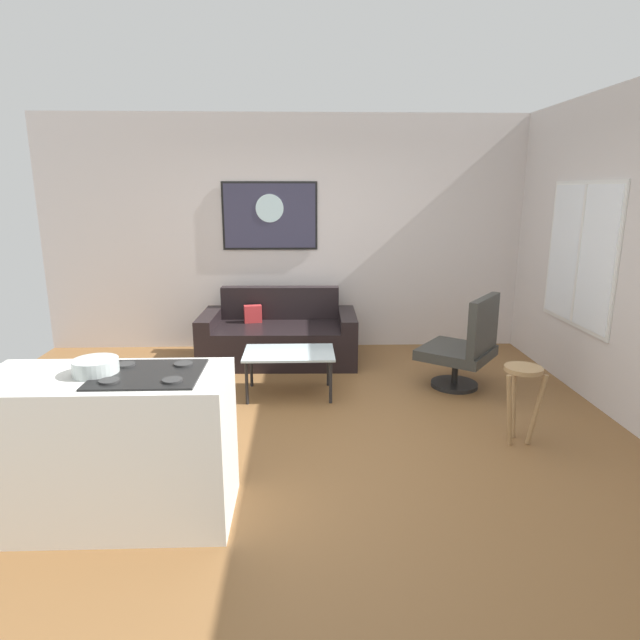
{
  "coord_description": "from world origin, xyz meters",
  "views": [
    {
      "loc": [
        -0.08,
        -4.11,
        1.93
      ],
      "look_at": [
        0.09,
        0.9,
        0.7
      ],
      "focal_mm": 29.89,
      "sensor_mm": 36.0,
      "label": 1
    }
  ],
  "objects_px": {
    "coffee_table": "(289,356)",
    "armchair": "(465,347)",
    "wall_painting": "(270,216)",
    "bar_stool": "(522,386)",
    "couch": "(279,337)",
    "mixing_bowl": "(96,367)"
  },
  "relations": [
    {
      "from": "coffee_table",
      "to": "armchair",
      "type": "distance_m",
      "value": 1.73
    },
    {
      "from": "coffee_table",
      "to": "wall_painting",
      "type": "relative_size",
      "value": 0.75
    },
    {
      "from": "couch",
      "to": "mixing_bowl",
      "type": "bearing_deg",
      "value": -106.82
    },
    {
      "from": "bar_stool",
      "to": "mixing_bowl",
      "type": "distance_m",
      "value": 3.02
    },
    {
      "from": "coffee_table",
      "to": "armchair",
      "type": "relative_size",
      "value": 0.91
    },
    {
      "from": "couch",
      "to": "coffee_table",
      "type": "height_order",
      "value": "couch"
    },
    {
      "from": "armchair",
      "to": "bar_stool",
      "type": "distance_m",
      "value": 1.18
    },
    {
      "from": "couch",
      "to": "wall_painting",
      "type": "bearing_deg",
      "value": 100.59
    },
    {
      "from": "armchair",
      "to": "bar_stool",
      "type": "relative_size",
      "value": 1.52
    },
    {
      "from": "coffee_table",
      "to": "bar_stool",
      "type": "height_order",
      "value": "bar_stool"
    },
    {
      "from": "armchair",
      "to": "bar_stool",
      "type": "bearing_deg",
      "value": -86.05
    },
    {
      "from": "bar_stool",
      "to": "armchair",
      "type": "bearing_deg",
      "value": 93.95
    },
    {
      "from": "wall_painting",
      "to": "bar_stool",
      "type": "bearing_deg",
      "value": -52.77
    },
    {
      "from": "coffee_table",
      "to": "mixing_bowl",
      "type": "xyz_separation_m",
      "value": [
        -1.05,
        -1.93,
        0.55
      ]
    },
    {
      "from": "coffee_table",
      "to": "armchair",
      "type": "height_order",
      "value": "armchair"
    },
    {
      "from": "bar_stool",
      "to": "wall_painting",
      "type": "height_order",
      "value": "wall_painting"
    },
    {
      "from": "coffee_table",
      "to": "mixing_bowl",
      "type": "relative_size",
      "value": 3.35
    },
    {
      "from": "mixing_bowl",
      "to": "coffee_table",
      "type": "bearing_deg",
      "value": 61.41
    },
    {
      "from": "coffee_table",
      "to": "mixing_bowl",
      "type": "bearing_deg",
      "value": -118.59
    },
    {
      "from": "mixing_bowl",
      "to": "wall_painting",
      "type": "xyz_separation_m",
      "value": [
        0.8,
        3.57,
        0.68
      ]
    },
    {
      "from": "couch",
      "to": "bar_stool",
      "type": "height_order",
      "value": "couch"
    },
    {
      "from": "couch",
      "to": "coffee_table",
      "type": "bearing_deg",
      "value": -82.35
    }
  ]
}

